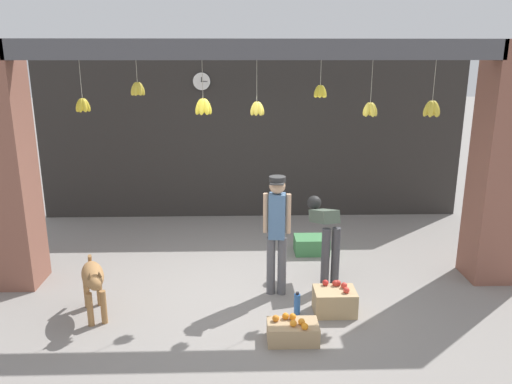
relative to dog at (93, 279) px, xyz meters
name	(u,v)px	position (x,y,z in m)	size (l,w,h in m)	color
ground_plane	(257,289)	(1.91, 0.64, -0.47)	(60.00, 60.00, 0.00)	gray
shop_back_wall	(252,133)	(1.91, 3.78, 1.10)	(7.78, 0.12, 3.15)	#2D2B28
shop_pillar_left	(2,169)	(-1.33, 0.94, 1.10)	(0.70, 0.60, 3.15)	brown
shop_pillar_right	(504,166)	(5.15, 0.94, 1.10)	(0.70, 0.60, 3.15)	brown
storefront_awning	(257,55)	(1.92, 0.76, 2.50)	(5.88, 0.30, 0.93)	#4C4C51
dog	(93,279)	(0.00, 0.00, 0.00)	(0.46, 0.87, 0.69)	#9E7042
shopkeeper	(277,227)	(2.16, 0.52, 0.43)	(0.34, 0.26, 1.55)	#56565B
worker_stooping	(325,230)	(2.82, 0.90, 0.24)	(0.36, 0.82, 1.08)	#424247
fruit_crate_oranges	(293,331)	(2.26, -0.59, -0.36)	(0.55, 0.33, 0.28)	tan
fruit_crate_apples	(335,301)	(2.82, 0.01, -0.32)	(0.49, 0.36, 0.36)	tan
produce_box_green	(311,245)	(2.80, 1.87, -0.34)	(0.52, 0.39, 0.26)	#42844C
water_bottle	(297,304)	(2.37, -0.01, -0.34)	(0.07, 0.07, 0.28)	#2D60AD
wall_clock	(202,81)	(1.02, 3.71, 2.04)	(0.32, 0.03, 0.32)	black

